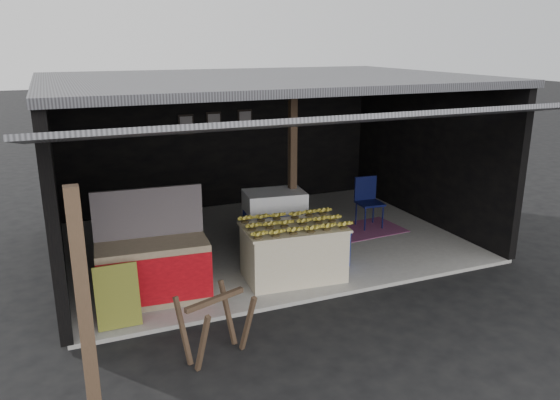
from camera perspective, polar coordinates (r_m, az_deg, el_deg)
name	(u,v)px	position (r m, az deg, el deg)	size (l,w,h in m)	color
ground	(326,299)	(8.03, 4.86, -10.32)	(80.00, 80.00, 0.00)	black
concrete_slab	(264,241)	(10.11, -1.69, -4.32)	(7.00, 5.00, 0.06)	gray
shophouse	(257,127)	(9.87, -2.45, 7.61)	(7.40, 7.29, 3.02)	black
banana_table	(293,252)	(8.39, 1.41, -5.44)	(1.60, 1.07, 0.84)	beige
banana_pile	(294,221)	(8.21, 1.44, -2.18)	(1.41, 0.85, 0.17)	gold
white_crate	(274,223)	(9.29, -0.58, -2.39)	(1.06, 0.78, 1.10)	white
neighbor_stall	(154,269)	(7.87, -13.06, -7.01)	(1.57, 0.80, 1.57)	#998466
green_signboard	(117,296)	(7.32, -16.62, -9.64)	(0.55, 0.04, 0.82)	black
sawhorse	(216,320)	(6.48, -6.75, -12.35)	(0.89, 0.88, 0.78)	#493324
water_barrel	(339,249)	(8.96, 6.24, -5.16)	(0.36, 0.36, 0.53)	#0D2395
plastic_chair	(368,197)	(10.83, 9.14, 0.27)	(0.49, 0.49, 0.98)	#0A0F3C
magenta_rug	(363,229)	(10.74, 8.69, -3.05)	(1.50, 1.00, 0.01)	#731953
picture_frames	(215,122)	(11.80, -6.77, 8.11)	(1.62, 0.04, 0.46)	black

